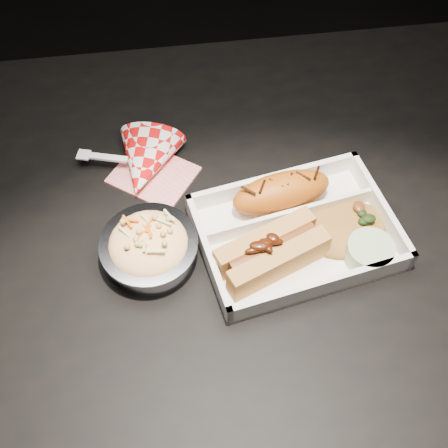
{
  "coord_description": "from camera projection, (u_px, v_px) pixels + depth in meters",
  "views": [
    {
      "loc": [
        -0.09,
        -0.41,
        1.38
      ],
      "look_at": [
        -0.04,
        -0.02,
        0.81
      ],
      "focal_mm": 45.0,
      "sensor_mm": 36.0,
      "label": 1
    }
  ],
  "objects": [
    {
      "name": "napkin_fork",
      "position": [
        145.0,
        164.0,
        0.8
      ],
      "size": [
        0.18,
        0.15,
        0.1
      ],
      "rotation": [
        0.0,
        0.0,
        -0.28
      ],
      "color": "red",
      "rests_on": "dining_table"
    },
    {
      "name": "fried_pastry",
      "position": [
        281.0,
        192.0,
        0.75
      ],
      "size": [
        0.15,
        0.08,
        0.05
      ],
      "primitive_type": "ellipsoid",
      "rotation": [
        0.0,
        0.0,
        0.18
      ],
      "color": "#BB5912",
      "rests_on": "food_tray"
    },
    {
      "name": "foil_coleslaw_cup",
      "position": [
        149.0,
        247.0,
        0.71
      ],
      "size": [
        0.12,
        0.12,
        0.07
      ],
      "color": "silver",
      "rests_on": "dining_table"
    },
    {
      "name": "floor",
      "position": [
        238.0,
        402.0,
        1.4
      ],
      "size": [
        4.0,
        4.0,
        0.05
      ],
      "primitive_type": "cube",
      "color": "black",
      "rests_on": "ground"
    },
    {
      "name": "dining_table",
      "position": [
        248.0,
        265.0,
        0.83
      ],
      "size": [
        1.2,
        0.8,
        0.75
      ],
      "color": "black",
      "rests_on": "ground"
    },
    {
      "name": "hotdog",
      "position": [
        272.0,
        251.0,
        0.7
      ],
      "size": [
        0.15,
        0.11,
        0.06
      ],
      "rotation": [
        0.0,
        0.0,
        0.38
      ],
      "color": "#C08541",
      "rests_on": "food_tray"
    },
    {
      "name": "cupcake_liner",
      "position": [
        369.0,
        253.0,
        0.71
      ],
      "size": [
        0.06,
        0.06,
        0.03
      ],
      "primitive_type": "cylinder",
      "color": "#A3C091",
      "rests_on": "food_tray"
    },
    {
      "name": "food_tray",
      "position": [
        295.0,
        235.0,
        0.74
      ],
      "size": [
        0.28,
        0.22,
        0.04
      ],
      "rotation": [
        0.0,
        0.0,
        0.18
      ],
      "color": "silver",
      "rests_on": "dining_table"
    },
    {
      "name": "fried_rice_mound",
      "position": [
        345.0,
        223.0,
        0.74
      ],
      "size": [
        0.13,
        0.11,
        0.03
      ],
      "primitive_type": "ellipsoid",
      "rotation": [
        0.0,
        0.0,
        0.18
      ],
      "color": "#A77230",
      "rests_on": "food_tray"
    }
  ]
}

